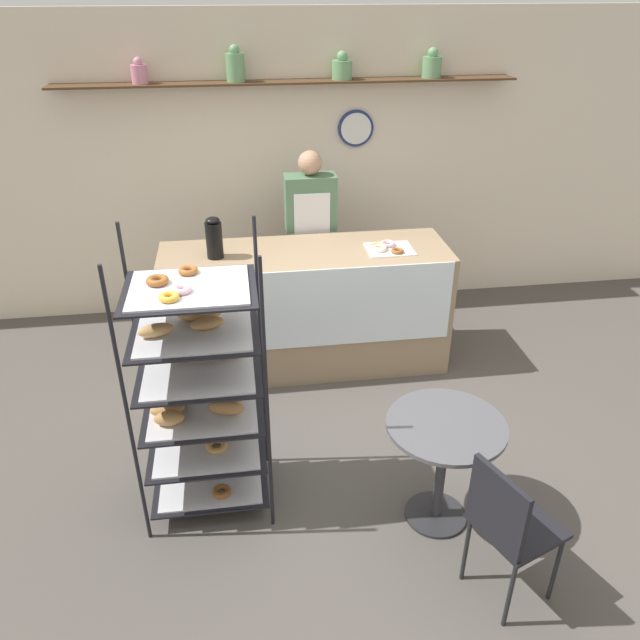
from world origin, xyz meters
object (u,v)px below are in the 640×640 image
object	(u,v)px
person_worker	(311,239)
coffee_carafe	(214,238)
cafe_table	(444,448)
donut_tray_counter	(386,248)
pastry_rack	(200,388)
cafe_chair	(507,521)

from	to	relation	value
person_worker	coffee_carafe	distance (m)	1.01
cafe_table	donut_tray_counter	distance (m)	1.86
cafe_table	coffee_carafe	size ratio (longest dim) A/B	2.22
pastry_rack	cafe_chair	xyz separation A→B (m)	(1.50, -0.96, -0.28)
pastry_rack	cafe_table	size ratio (longest dim) A/B	2.46
cafe_chair	coffee_carafe	bearing A→B (deg)	8.74
pastry_rack	cafe_table	bearing A→B (deg)	-15.44
donut_tray_counter	cafe_chair	bearing A→B (deg)	-88.17
person_worker	pastry_rack	bearing A→B (deg)	-114.14
cafe_table	donut_tray_counter	size ratio (longest dim) A/B	1.99
person_worker	cafe_chair	world-z (taller)	person_worker
cafe_table	donut_tray_counter	bearing A→B (deg)	88.01
person_worker	donut_tray_counter	distance (m)	0.81
pastry_rack	cafe_chair	bearing A→B (deg)	-32.51
donut_tray_counter	cafe_table	bearing A→B (deg)	-91.99
cafe_table	donut_tray_counter	xyz separation A→B (m)	(0.06, 1.79, 0.50)
person_worker	cafe_table	world-z (taller)	person_worker
cafe_table	donut_tray_counter	world-z (taller)	donut_tray_counter
coffee_carafe	pastry_rack	bearing A→B (deg)	-93.87
pastry_rack	coffee_carafe	bearing A→B (deg)	86.13
pastry_rack	coffee_carafe	distance (m)	1.50
pastry_rack	donut_tray_counter	xyz separation A→B (m)	(1.43, 1.41, 0.21)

